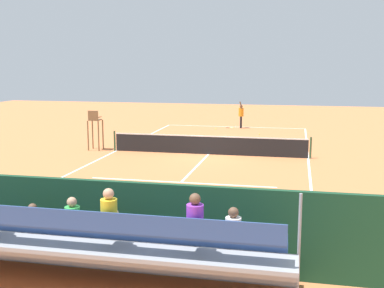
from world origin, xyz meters
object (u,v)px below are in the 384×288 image
(umpire_chair, at_px, (95,126))
(equipment_bag, at_px, (114,246))
(tennis_net, at_px, (208,145))
(tennis_ball_near, at_px, (259,134))
(tennis_player, at_px, (241,114))
(tennis_ball_far, at_px, (216,129))
(tennis_racket, at_px, (231,128))
(courtside_bench, at_px, (189,235))
(bleacher_stand, at_px, (78,245))

(umpire_chair, relative_size, equipment_bag, 2.38)
(tennis_net, height_order, tennis_ball_near, tennis_net)
(tennis_player, bearing_deg, tennis_ball_far, 30.86)
(tennis_net, height_order, tennis_racket, tennis_net)
(equipment_bag, distance_m, tennis_player, 23.85)
(equipment_bag, relative_size, tennis_ball_near, 13.64)
(tennis_net, height_order, courtside_bench, tennis_net)
(tennis_net, xyz_separation_m, bleacher_stand, (-0.05, 15.38, 0.46))
(tennis_net, relative_size, equipment_bag, 11.44)
(equipment_bag, bearing_deg, tennis_ball_far, -86.92)
(umpire_chair, height_order, tennis_ball_far, umpire_chair)
(courtside_bench, height_order, tennis_ball_far, courtside_bench)
(tennis_player, bearing_deg, courtside_bench, 93.51)
(tennis_player, distance_m, tennis_racket, 1.22)
(tennis_player, height_order, tennis_ball_far, tennis_player)
(tennis_racket, bearing_deg, tennis_ball_far, 38.74)
(bleacher_stand, bearing_deg, tennis_net, -89.81)
(umpire_chair, height_order, equipment_bag, umpire_chair)
(tennis_net, bearing_deg, tennis_ball_near, -105.23)
(bleacher_stand, xyz_separation_m, tennis_ball_near, (-1.98, -22.85, -0.93))
(courtside_bench, relative_size, equipment_bag, 2.00)
(equipment_bag, height_order, tennis_player, tennis_player)
(courtside_bench, height_order, equipment_bag, courtside_bench)
(tennis_net, distance_m, tennis_ball_far, 9.53)
(tennis_player, height_order, tennis_ball_near, tennis_player)
(tennis_net, height_order, bleacher_stand, bleacher_stand)
(umpire_chair, relative_size, tennis_ball_near, 32.42)
(bleacher_stand, relative_size, equipment_bag, 10.07)
(tennis_net, relative_size, tennis_player, 5.35)
(umpire_chair, relative_size, tennis_racket, 3.67)
(tennis_racket, distance_m, tennis_ball_far, 1.27)
(bleacher_stand, relative_size, umpire_chair, 4.23)
(bleacher_stand, height_order, tennis_racket, bleacher_stand)
(equipment_bag, height_order, tennis_ball_far, equipment_bag)
(courtside_bench, relative_size, tennis_racket, 3.09)
(tennis_racket, relative_size, tennis_ball_far, 8.83)
(equipment_bag, height_order, tennis_ball_near, equipment_bag)
(bleacher_stand, xyz_separation_m, tennis_racket, (0.25, -25.61, -0.95))
(tennis_ball_near, bearing_deg, umpire_chair, 42.27)
(tennis_player, bearing_deg, equipment_bag, 88.97)
(umpire_chair, bearing_deg, tennis_ball_far, -117.96)
(courtside_bench, distance_m, tennis_ball_far, 22.93)
(tennis_player, bearing_deg, tennis_racket, 16.47)
(tennis_ball_near, xyz_separation_m, tennis_ball_far, (3.22, -1.97, 0.00))
(tennis_net, distance_m, tennis_racket, 10.25)
(bleacher_stand, height_order, tennis_player, bleacher_stand)
(tennis_net, distance_m, bleacher_stand, 15.38)
(equipment_bag, bearing_deg, umpire_chair, -64.99)
(tennis_net, height_order, tennis_ball_far, tennis_net)
(tennis_ball_near, distance_m, tennis_ball_far, 3.77)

